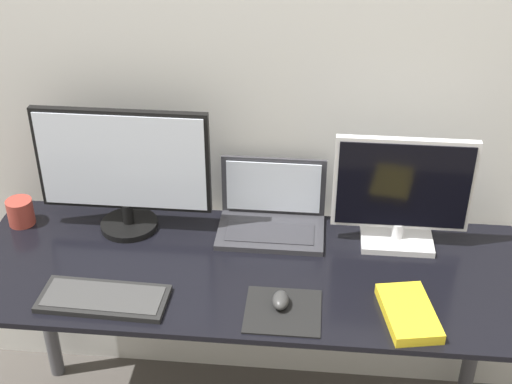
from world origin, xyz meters
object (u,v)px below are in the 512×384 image
keyboard (104,299)px  book (409,313)px  laptop (272,213)px  mug (20,212)px  monitor_right (402,194)px  monitor_left (123,169)px  mouse (281,300)px

keyboard → book: book is taller
laptop → mug: (-0.81, -0.05, -0.01)m
monitor_right → book: monitor_right is taller
monitor_left → book: bearing=-22.5°
monitor_left → book: 0.95m
mouse → keyboard: bearing=-177.4°
mouse → mug: 0.93m
book → keyboard: bearing=-179.1°
monitor_right → book: size_ratio=1.68×
mug → book: bearing=-15.8°
monitor_right → mouse: (-0.34, -0.35, -0.15)m
monitor_left → mug: 0.39m
laptop → monitor_right: bearing=-5.9°
monitor_left → laptop: (0.46, 0.04, -0.16)m
keyboard → book: (0.84, 0.01, 0.01)m
laptop → mug: 0.82m
book → mug: (-1.22, 0.35, 0.03)m
laptop → book: bearing=-44.6°
laptop → mug: bearing=-176.3°
laptop → mug: size_ratio=3.88×
mouse → mug: bearing=158.9°
monitor_right → laptop: bearing=174.1°
monitor_left → laptop: 0.49m
keyboard → monitor_right: bearing=23.9°
monitor_left → mouse: (0.51, -0.35, -0.19)m
monitor_right → mouse: size_ratio=5.61×
monitor_left → keyboard: bearing=-87.0°
book → mug: 1.27m
laptop → book: 0.57m
monitor_left → monitor_right: monitor_left is taller
mug → monitor_right: bearing=0.6°
mouse → book: size_ratio=0.30×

